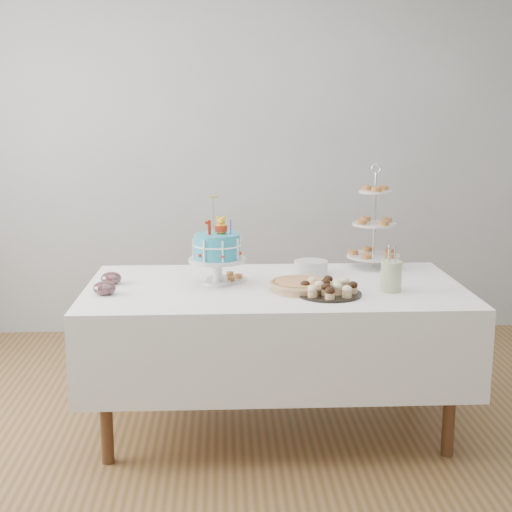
{
  "coord_description": "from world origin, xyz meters",
  "views": [
    {
      "loc": [
        -0.26,
        -3.23,
        1.66
      ],
      "look_at": [
        -0.1,
        0.3,
        0.92
      ],
      "focal_mm": 50.0,
      "sensor_mm": 36.0,
      "label": 1
    }
  ],
  "objects_px": {
    "cupcake_tray": "(329,288)",
    "plate_stack": "(311,267)",
    "table": "(274,328)",
    "jam_bowl_a": "(104,288)",
    "tiered_stand": "(374,225)",
    "birthday_cake": "(217,261)",
    "jam_bowl_b": "(111,278)",
    "pastry_plate": "(227,278)",
    "utensil_pitcher": "(391,275)",
    "pie": "(301,285)"
  },
  "relations": [
    {
      "from": "table",
      "to": "cupcake_tray",
      "type": "bearing_deg",
      "value": -39.04
    },
    {
      "from": "plate_stack",
      "to": "jam_bowl_a",
      "type": "bearing_deg",
      "value": -159.36
    },
    {
      "from": "birthday_cake",
      "to": "jam_bowl_b",
      "type": "distance_m",
      "value": 0.56
    },
    {
      "from": "birthday_cake",
      "to": "pastry_plate",
      "type": "relative_size",
      "value": 2.13
    },
    {
      "from": "cupcake_tray",
      "to": "pastry_plate",
      "type": "xyz_separation_m",
      "value": [
        -0.49,
        0.32,
        -0.02
      ]
    },
    {
      "from": "plate_stack",
      "to": "jam_bowl_b",
      "type": "bearing_deg",
      "value": -170.14
    },
    {
      "from": "birthday_cake",
      "to": "pie",
      "type": "relative_size",
      "value": 1.44
    },
    {
      "from": "cupcake_tray",
      "to": "plate_stack",
      "type": "distance_m",
      "value": 0.46
    },
    {
      "from": "table",
      "to": "pie",
      "type": "height_order",
      "value": "pie"
    },
    {
      "from": "cupcake_tray",
      "to": "jam_bowl_b",
      "type": "height_order",
      "value": "cupcake_tray"
    },
    {
      "from": "cupcake_tray",
      "to": "tiered_stand",
      "type": "height_order",
      "value": "tiered_stand"
    },
    {
      "from": "tiered_stand",
      "to": "plate_stack",
      "type": "bearing_deg",
      "value": -158.39
    },
    {
      "from": "table",
      "to": "jam_bowl_a",
      "type": "distance_m",
      "value": 0.89
    },
    {
      "from": "jam_bowl_a",
      "to": "pie",
      "type": "bearing_deg",
      "value": 2.05
    },
    {
      "from": "plate_stack",
      "to": "utensil_pitcher",
      "type": "bearing_deg",
      "value": -48.71
    },
    {
      "from": "tiered_stand",
      "to": "jam_bowl_b",
      "type": "xyz_separation_m",
      "value": [
        -1.43,
        -0.33,
        -0.22
      ]
    },
    {
      "from": "birthday_cake",
      "to": "pie",
      "type": "distance_m",
      "value": 0.45
    },
    {
      "from": "cupcake_tray",
      "to": "pie",
      "type": "relative_size",
      "value": 1.01
    },
    {
      "from": "birthday_cake",
      "to": "utensil_pitcher",
      "type": "bearing_deg",
      "value": -24.79
    },
    {
      "from": "tiered_stand",
      "to": "pastry_plate",
      "type": "height_order",
      "value": "tiered_stand"
    },
    {
      "from": "tiered_stand",
      "to": "jam_bowl_a",
      "type": "relative_size",
      "value": 5.24
    },
    {
      "from": "table",
      "to": "pie",
      "type": "xyz_separation_m",
      "value": [
        0.12,
        -0.11,
        0.26
      ]
    },
    {
      "from": "pie",
      "to": "jam_bowl_b",
      "type": "relative_size",
      "value": 2.96
    },
    {
      "from": "cupcake_tray",
      "to": "jam_bowl_b",
      "type": "bearing_deg",
      "value": 166.07
    },
    {
      "from": "birthday_cake",
      "to": "utensil_pitcher",
      "type": "xyz_separation_m",
      "value": [
        0.86,
        -0.18,
        -0.04
      ]
    },
    {
      "from": "birthday_cake",
      "to": "jam_bowl_a",
      "type": "distance_m",
      "value": 0.58
    },
    {
      "from": "jam_bowl_a",
      "to": "cupcake_tray",
      "type": "bearing_deg",
      "value": -2.93
    },
    {
      "from": "cupcake_tray",
      "to": "jam_bowl_a",
      "type": "bearing_deg",
      "value": 177.07
    },
    {
      "from": "table",
      "to": "jam_bowl_a",
      "type": "relative_size",
      "value": 17.1
    },
    {
      "from": "table",
      "to": "plate_stack",
      "type": "height_order",
      "value": "plate_stack"
    },
    {
      "from": "birthday_cake",
      "to": "jam_bowl_b",
      "type": "bearing_deg",
      "value": 162.66
    },
    {
      "from": "pie",
      "to": "tiered_stand",
      "type": "height_order",
      "value": "tiered_stand"
    },
    {
      "from": "tiered_stand",
      "to": "pastry_plate",
      "type": "distance_m",
      "value": 0.91
    },
    {
      "from": "jam_bowl_b",
      "to": "utensil_pitcher",
      "type": "xyz_separation_m",
      "value": [
        1.41,
        -0.21,
        0.05
      ]
    },
    {
      "from": "table",
      "to": "tiered_stand",
      "type": "height_order",
      "value": "tiered_stand"
    },
    {
      "from": "jam_bowl_a",
      "to": "birthday_cake",
      "type": "bearing_deg",
      "value": 17.73
    },
    {
      "from": "pie",
      "to": "jam_bowl_b",
      "type": "height_order",
      "value": "jam_bowl_b"
    },
    {
      "from": "tiered_stand",
      "to": "pastry_plate",
      "type": "relative_size",
      "value": 2.76
    },
    {
      "from": "table",
      "to": "plate_stack",
      "type": "xyz_separation_m",
      "value": [
        0.22,
        0.25,
        0.26
      ]
    },
    {
      "from": "birthday_cake",
      "to": "cupcake_tray",
      "type": "bearing_deg",
      "value": -36.38
    },
    {
      "from": "utensil_pitcher",
      "to": "jam_bowl_b",
      "type": "bearing_deg",
      "value": 150.21
    },
    {
      "from": "birthday_cake",
      "to": "jam_bowl_b",
      "type": "relative_size",
      "value": 4.26
    },
    {
      "from": "plate_stack",
      "to": "pastry_plate",
      "type": "height_order",
      "value": "plate_stack"
    },
    {
      "from": "birthday_cake",
      "to": "jam_bowl_b",
      "type": "height_order",
      "value": "birthday_cake"
    },
    {
      "from": "plate_stack",
      "to": "utensil_pitcher",
      "type": "height_order",
      "value": "utensil_pitcher"
    },
    {
      "from": "birthday_cake",
      "to": "utensil_pitcher",
      "type": "relative_size",
      "value": 1.96
    },
    {
      "from": "jam_bowl_a",
      "to": "plate_stack",
      "type": "bearing_deg",
      "value": 20.64
    },
    {
      "from": "tiered_stand",
      "to": "utensil_pitcher",
      "type": "xyz_separation_m",
      "value": [
        -0.03,
        -0.55,
        -0.16
      ]
    },
    {
      "from": "pastry_plate",
      "to": "cupcake_tray",
      "type": "bearing_deg",
      "value": -33.2
    },
    {
      "from": "jam_bowl_a",
      "to": "jam_bowl_b",
      "type": "height_order",
      "value": "jam_bowl_a"
    }
  ]
}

